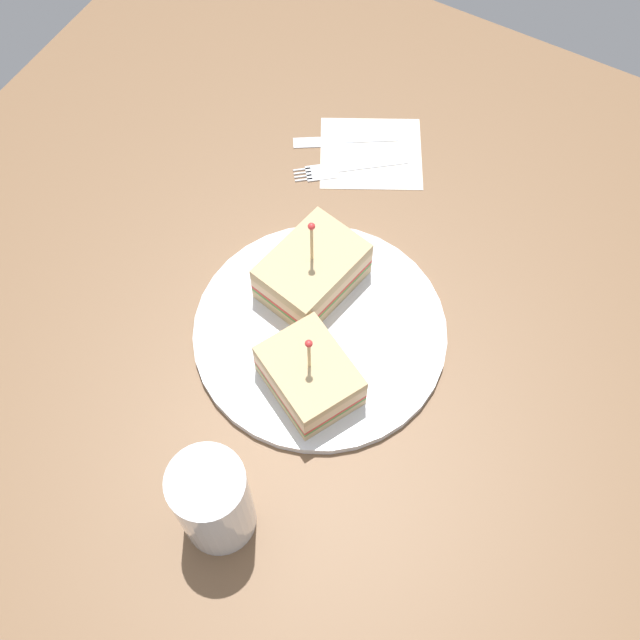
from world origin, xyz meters
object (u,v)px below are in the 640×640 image
object	(u,v)px
sandwich_half_back	(310,376)
drink_glass	(214,504)
napkin	(371,153)
plate	(320,332)
sandwich_half_front	(312,271)
fork	(338,170)
knife	(340,141)

from	to	relation	value
sandwich_half_back	drink_glass	xyz separation A→B (cm)	(-14.91, 0.74, 1.65)
napkin	sandwich_half_back	bearing A→B (deg)	-163.61
sandwich_half_back	napkin	distance (cm)	30.61
plate	sandwich_half_front	bearing A→B (deg)	37.81
plate	fork	xyz separation A→B (cm)	(19.24, 8.54, -0.35)
fork	knife	world-z (taller)	same
sandwich_half_front	sandwich_half_back	xyz separation A→B (cm)	(-10.06, -5.45, -0.14)
sandwich_half_back	fork	distance (cm)	27.46
plate	fork	distance (cm)	21.05
sandwich_half_front	sandwich_half_back	world-z (taller)	sandwich_half_front
napkin	fork	distance (cm)	4.63
drink_glass	knife	world-z (taller)	drink_glass
fork	knife	size ratio (longest dim) A/B	1.01
drink_glass	fork	bearing A→B (deg)	14.00
plate	sandwich_half_back	world-z (taller)	sandwich_half_back
sandwich_half_front	fork	world-z (taller)	sandwich_half_front
drink_glass	napkin	bearing A→B (deg)	10.09
drink_glass	fork	distance (cm)	41.50
napkin	fork	bearing A→B (deg)	152.65
sandwich_half_front	sandwich_half_back	distance (cm)	11.44
plate	drink_glass	bearing A→B (deg)	-176.05
plate	napkin	bearing A→B (deg)	15.35
fork	knife	xyz separation A→B (cm)	(3.88, 1.80, 0.00)
fork	sandwich_half_back	bearing A→B (deg)	-156.88
plate	drink_glass	size ratio (longest dim) A/B	2.19
plate	sandwich_half_front	distance (cm)	6.14
plate	knife	distance (cm)	25.33
napkin	plate	bearing A→B (deg)	-164.65
sandwich_half_front	fork	bearing A→B (deg)	19.31
plate	knife	world-z (taller)	plate
plate	napkin	distance (cm)	24.22
sandwich_half_back	drink_glass	distance (cm)	15.02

